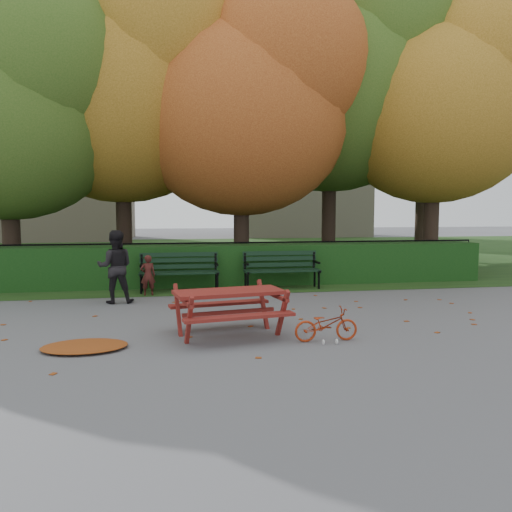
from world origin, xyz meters
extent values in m
plane|color=#5E5E62|center=(0.00, 0.00, 0.00)|extent=(90.00, 90.00, 0.00)
plane|color=#1A3514|center=(0.00, 14.00, 0.01)|extent=(90.00, 90.00, 0.00)
cube|color=tan|center=(-9.00, 26.00, 7.50)|extent=(10.00, 7.00, 15.00)
cube|color=tan|center=(8.00, 28.00, 6.00)|extent=(9.00, 6.00, 12.00)
cube|color=black|center=(0.00, 4.50, 0.50)|extent=(13.00, 0.90, 1.00)
cube|color=black|center=(0.00, 5.30, 0.08)|extent=(14.00, 0.04, 0.04)
cube|color=black|center=(0.00, 5.30, 1.00)|extent=(14.00, 0.04, 0.04)
cylinder|color=black|center=(-3.00, 5.30, 0.50)|extent=(0.03, 0.03, 1.00)
cylinder|color=black|center=(0.00, 5.30, 0.50)|extent=(0.03, 0.03, 1.00)
cylinder|color=black|center=(3.00, 5.30, 0.50)|extent=(0.03, 0.03, 1.00)
cylinder|color=black|center=(6.50, 5.30, 0.50)|extent=(0.03, 0.03, 1.00)
cylinder|color=black|center=(-5.50, 5.80, 1.31)|extent=(0.44, 0.44, 2.62)
ellipsoid|color=#2F5318|center=(-5.50, 5.80, 4.12)|extent=(5.60, 5.60, 5.04)
sphere|color=#2F5318|center=(-4.52, 5.10, 5.38)|extent=(4.20, 4.20, 4.20)
cylinder|color=black|center=(-2.80, 7.00, 1.57)|extent=(0.44, 0.44, 3.15)
ellipsoid|color=brown|center=(-2.80, 7.00, 4.95)|extent=(6.40, 6.40, 5.76)
sphere|color=brown|center=(-1.68, 6.20, 6.39)|extent=(4.80, 4.80, 4.80)
cylinder|color=black|center=(0.50, 6.20, 1.40)|extent=(0.44, 0.44, 2.80)
ellipsoid|color=maroon|center=(0.50, 6.20, 4.40)|extent=(6.00, 6.00, 5.40)
sphere|color=maroon|center=(1.55, 5.45, 5.75)|extent=(4.50, 4.50, 4.50)
cylinder|color=black|center=(3.50, 7.50, 1.75)|extent=(0.44, 0.44, 3.50)
ellipsoid|color=#2F5318|center=(3.50, 7.50, 5.50)|extent=(6.80, 6.80, 6.12)
sphere|color=#2F5318|center=(4.69, 6.65, 7.03)|extent=(5.10, 5.10, 5.10)
cylinder|color=black|center=(6.20, 6.00, 1.49)|extent=(0.44, 0.44, 2.97)
ellipsoid|color=brown|center=(6.20, 6.00, 4.68)|extent=(5.80, 5.80, 5.22)
sphere|color=brown|center=(7.21, 5.28, 5.98)|extent=(4.35, 4.35, 4.35)
sphere|color=maroon|center=(-6.35, 8.68, 6.71)|extent=(4.95, 4.95, 4.95)
cylinder|color=black|center=(8.00, 10.00, 1.57)|extent=(0.44, 0.44, 3.15)
ellipsoid|color=#2F5318|center=(8.00, 10.00, 4.95)|extent=(6.00, 6.00, 5.40)
sphere|color=#2F5318|center=(9.05, 9.25, 6.30)|extent=(4.50, 4.50, 4.50)
cube|color=black|center=(-1.30, 3.42, 0.44)|extent=(1.80, 0.12, 0.04)
cube|color=black|center=(-1.30, 3.60, 0.44)|extent=(1.80, 0.12, 0.04)
cube|color=black|center=(-1.30, 3.78, 0.44)|extent=(1.80, 0.12, 0.04)
cube|color=black|center=(-1.30, 3.87, 0.55)|extent=(1.80, 0.05, 0.10)
cube|color=black|center=(-1.30, 3.87, 0.70)|extent=(1.80, 0.05, 0.10)
cube|color=black|center=(-1.30, 3.87, 0.83)|extent=(1.80, 0.05, 0.10)
cube|color=black|center=(-2.15, 3.60, 0.42)|extent=(0.05, 0.55, 0.06)
cube|color=black|center=(-2.15, 3.87, 0.65)|extent=(0.05, 0.05, 0.41)
cylinder|color=black|center=(-2.15, 3.42, 0.22)|extent=(0.05, 0.05, 0.44)
cylinder|color=black|center=(-2.15, 3.78, 0.22)|extent=(0.05, 0.05, 0.44)
cube|color=black|center=(-2.15, 3.62, 0.62)|extent=(0.05, 0.45, 0.04)
cube|color=black|center=(-0.45, 3.60, 0.42)|extent=(0.05, 0.55, 0.06)
cube|color=black|center=(-0.45, 3.87, 0.65)|extent=(0.05, 0.05, 0.41)
cylinder|color=black|center=(-0.45, 3.42, 0.22)|extent=(0.05, 0.05, 0.44)
cylinder|color=black|center=(-0.45, 3.78, 0.22)|extent=(0.05, 0.05, 0.44)
cube|color=black|center=(-0.45, 3.62, 0.62)|extent=(0.05, 0.45, 0.04)
cube|color=black|center=(1.10, 3.42, 0.44)|extent=(1.80, 0.12, 0.04)
cube|color=black|center=(1.10, 3.60, 0.44)|extent=(1.80, 0.12, 0.04)
cube|color=black|center=(1.10, 3.78, 0.44)|extent=(1.80, 0.12, 0.04)
cube|color=black|center=(1.10, 3.87, 0.55)|extent=(1.80, 0.05, 0.10)
cube|color=black|center=(1.10, 3.87, 0.70)|extent=(1.80, 0.05, 0.10)
cube|color=black|center=(1.10, 3.87, 0.83)|extent=(1.80, 0.05, 0.10)
cube|color=black|center=(0.25, 3.60, 0.42)|extent=(0.05, 0.55, 0.06)
cube|color=black|center=(0.25, 3.87, 0.65)|extent=(0.05, 0.05, 0.41)
cylinder|color=black|center=(0.25, 3.42, 0.22)|extent=(0.05, 0.05, 0.44)
cylinder|color=black|center=(0.25, 3.78, 0.22)|extent=(0.05, 0.05, 0.44)
cube|color=black|center=(0.25, 3.62, 0.62)|extent=(0.05, 0.45, 0.04)
cube|color=black|center=(1.95, 3.60, 0.42)|extent=(0.05, 0.55, 0.06)
cube|color=black|center=(1.95, 3.87, 0.65)|extent=(0.05, 0.05, 0.41)
cylinder|color=black|center=(1.95, 3.42, 0.22)|extent=(0.05, 0.05, 0.44)
cylinder|color=black|center=(1.95, 3.78, 0.22)|extent=(0.05, 0.05, 0.44)
cube|color=black|center=(1.95, 3.62, 0.62)|extent=(0.05, 0.45, 0.04)
cube|color=maroon|center=(-0.65, -0.59, 0.65)|extent=(1.67, 0.93, 0.05)
cube|color=maroon|center=(-0.56, -1.11, 0.39)|extent=(1.60, 0.49, 0.04)
cube|color=maroon|center=(-0.74, -0.07, 0.39)|extent=(1.60, 0.49, 0.04)
cube|color=maroon|center=(-1.26, -1.10, 0.35)|extent=(0.13, 0.46, 0.77)
cube|color=maroon|center=(-1.40, -0.32, 0.35)|extent=(0.13, 0.46, 0.77)
cube|color=maroon|center=(-1.33, -0.71, 0.58)|extent=(0.26, 1.18, 0.05)
cube|color=maroon|center=(0.09, -0.86, 0.35)|extent=(0.13, 0.46, 0.77)
cube|color=maroon|center=(-0.05, -0.08, 0.35)|extent=(0.13, 0.46, 0.77)
cube|color=maroon|center=(0.02, -0.47, 0.58)|extent=(0.26, 1.18, 0.05)
cube|color=maroon|center=(-0.65, -0.59, 0.35)|extent=(1.39, 0.30, 0.05)
ellipsoid|color=maroon|center=(-2.65, -0.99, 0.04)|extent=(1.19, 0.86, 0.08)
imported|color=#441915|center=(-1.99, 3.20, 0.45)|extent=(0.34, 0.24, 0.89)
imported|color=black|center=(-2.59, 2.41, 0.73)|extent=(0.73, 0.58, 1.46)
imported|color=#9F2C0E|center=(0.67, -1.14, 0.24)|extent=(0.91, 0.32, 0.48)
camera|label=1|loc=(-1.49, -7.81, 1.85)|focal=35.00mm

